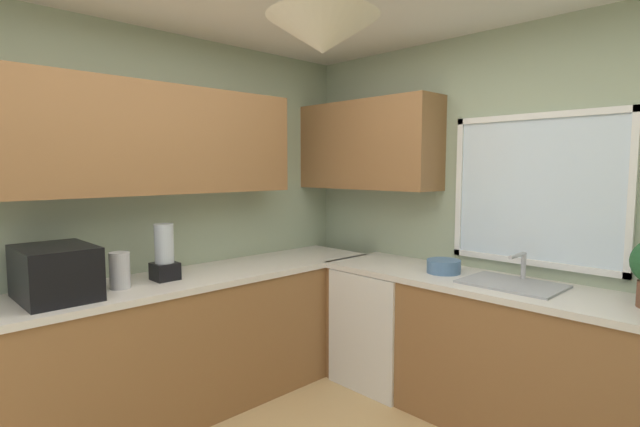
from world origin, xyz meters
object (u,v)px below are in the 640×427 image
object	(u,v)px
dishwasher	(385,325)
microwave	(55,272)
sink_assembly	(512,283)
blender_appliance	(164,255)
kettle	(120,270)
bowl	(444,266)

from	to	relation	value
dishwasher	microwave	bearing A→B (deg)	-107.81
microwave	sink_assembly	world-z (taller)	microwave
dishwasher	sink_assembly	bearing A→B (deg)	2.23
dishwasher	sink_assembly	size ratio (longest dim) A/B	1.52
dishwasher	sink_assembly	world-z (taller)	sink_assembly
sink_assembly	blender_appliance	xyz separation A→B (m)	(-1.61, -1.46, 0.15)
kettle	blender_appliance	world-z (taller)	blender_appliance
microwave	blender_appliance	world-z (taller)	blender_appliance
sink_assembly	bowl	xyz separation A→B (m)	(-0.47, -0.01, 0.03)
sink_assembly	bowl	size ratio (longest dim) A/B	2.51
microwave	kettle	world-z (taller)	microwave
kettle	blender_appliance	xyz separation A→B (m)	(-0.02, 0.29, 0.05)
dishwasher	bowl	size ratio (longest dim) A/B	3.82
dishwasher	blender_appliance	bearing A→B (deg)	-114.87
kettle	blender_appliance	distance (m)	0.30
kettle	bowl	world-z (taller)	kettle
dishwasher	blender_appliance	xyz separation A→B (m)	(-0.66, -1.42, 0.64)
kettle	sink_assembly	xyz separation A→B (m)	(1.59, 1.75, -0.10)
kettle	sink_assembly	distance (m)	2.37
kettle	sink_assembly	world-z (taller)	kettle
microwave	kettle	size ratio (longest dim) A/B	2.22
bowl	blender_appliance	xyz separation A→B (m)	(-1.13, -1.45, 0.12)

